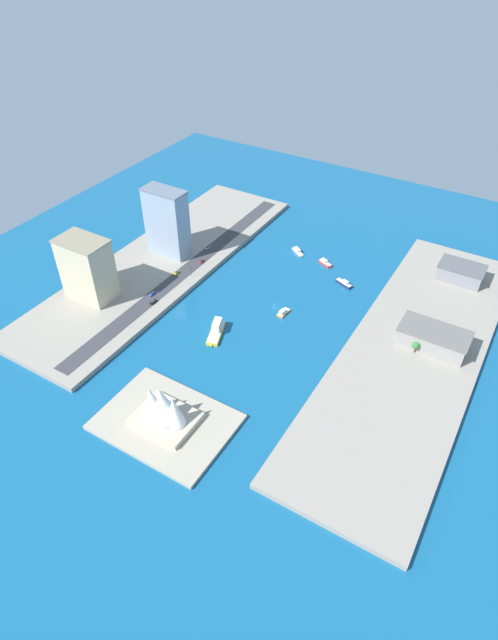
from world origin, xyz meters
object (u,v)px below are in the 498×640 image
traffic_light_waterfront (191,270)px  water_taxi_orange (283,312)px  carpark_squat_concrete (433,338)px  tower_tall_glass (167,222)px  suv_black (153,302)px  warehouse_low_gray (461,272)px  tugboat_red (325,263)px  office_block_beige (87,269)px  ferry_yellow_fast (216,330)px  patrol_launch_navy (344,283)px  hatchback_blue (152,294)px  sedan_silver (208,247)px  yacht_sleek_gray (298,251)px  taxi_yellow_cab (177,273)px  opera_landmark (164,408)px  pickup_red (202,261)px

traffic_light_waterfront → water_taxi_orange: bearing=179.5°
carpark_squat_concrete → tower_tall_glass: 187.92m
suv_black → traffic_light_waterfront: traffic_light_waterfront is taller
water_taxi_orange → warehouse_low_gray: size_ratio=0.37×
tugboat_red → office_block_beige: size_ratio=0.29×
ferry_yellow_fast → warehouse_low_gray: bearing=-130.9°
patrol_launch_navy → traffic_light_waterfront: bearing=27.7°
tugboat_red → traffic_light_waterfront: traffic_light_waterfront is taller
patrol_launch_navy → hatchback_blue: (98.50, 77.35, 2.65)m
sedan_silver → water_taxi_orange: bearing=156.5°
warehouse_low_gray → hatchback_blue: warehouse_low_gray is taller
office_block_beige → tower_tall_glass: (-10.89, -65.43, 3.91)m
warehouse_low_gray → water_taxi_orange: bearing=46.8°
yacht_sleek_gray → hatchback_blue: (54.43, 96.73, 2.76)m
suv_black → taxi_yellow_cab: bearing=-78.0°
tugboat_red → office_block_beige: (110.18, 112.41, 21.75)m
hatchback_blue → traffic_light_waterfront: 31.57m
suv_black → hatchback_blue: bearing=-46.1°
opera_landmark → yacht_sleek_gray: bearing=-84.9°
water_taxi_orange → hatchback_blue: 84.19m
tower_tall_glass → opera_landmark: 152.90m
water_taxi_orange → hatchback_blue: bearing=20.5°
yacht_sleek_gray → carpark_squat_concrete: bearing=154.7°
tugboat_red → patrol_launch_navy: bearing=142.6°
office_block_beige → sedan_silver: 91.16m
traffic_light_waterfront → opera_landmark: 122.13m
hatchback_blue → tugboat_red: bearing=-129.9°
carpark_squat_concrete → tower_tall_glass: size_ratio=0.81×
sedan_silver → opera_landmark: (-71.32, 139.85, 7.11)m
opera_landmark → pickup_red: bearing=-62.2°
pickup_red → opera_landmark: 139.00m
patrol_launch_navy → taxi_yellow_cab: size_ratio=2.75×
water_taxi_orange → suv_black: (72.77, 35.77, 2.79)m
patrol_launch_navy → ferry_yellow_fast: 95.51m
tower_tall_glass → taxi_yellow_cab: tower_tall_glass is taller
tower_tall_glass → yacht_sleek_gray: bearing=-146.3°
hatchback_blue → sedan_silver: size_ratio=1.07×
warehouse_low_gray → hatchback_blue: 201.60m
tugboat_red → suv_black: size_ratio=2.24×
water_taxi_orange → traffic_light_waterfront: (70.06, -0.64, 6.20)m
pickup_red → suv_black: (-0.99, 53.50, -0.03)m
office_block_beige → pickup_red: 78.61m
water_taxi_orange → suv_black: suv_black is taller
yacht_sleek_gray → ferry_yellow_fast: bearing=89.6°
hatchback_blue → tower_tall_glass: bearing=-65.1°
tugboat_red → hatchback_blue: (77.92, 93.10, 2.68)m
carpark_squat_concrete → warehouse_low_gray: bearing=-87.8°
sedan_silver → office_block_beige: bearing=69.8°
patrol_launch_navy → suv_black: size_ratio=2.65×
suv_black → tower_tall_glass: bearing=-62.4°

